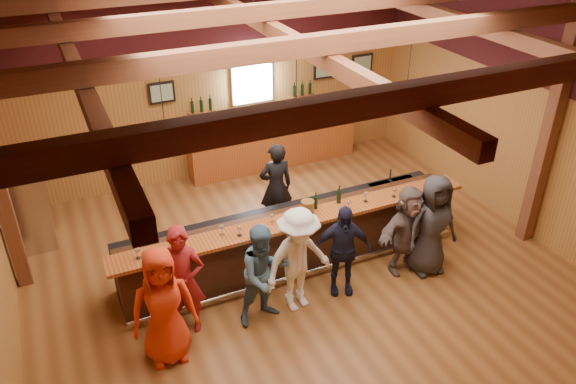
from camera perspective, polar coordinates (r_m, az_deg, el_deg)
name	(u,v)px	position (r m, az deg, el deg)	size (l,w,h in m)	color
room	(295,91)	(8.51, 0.69, 10.18)	(9.04, 9.00, 4.52)	brown
bar_counter	(292,237)	(9.83, 0.45, -4.57)	(6.30, 1.07, 1.11)	black
back_bar_cabinet	(274,147)	(13.10, -1.46, 4.56)	(4.00, 0.52, 0.95)	brown
window	(252,82)	(12.57, -3.68, 11.13)	(0.95, 0.09, 0.95)	silver
framed_pictures	(288,74)	(12.86, 0.00, 11.87)	(5.35, 0.05, 0.45)	black
wine_shelves	(254,101)	(12.66, -3.51, 9.20)	(3.00, 0.18, 0.30)	brown
pendant_lights	(296,124)	(8.64, 0.83, 6.92)	(4.24, 0.24, 1.37)	black
stainless_fridge	(27,203)	(11.09, -24.99, -1.03)	(0.70, 0.70, 1.80)	silver
customer_orange	(163,306)	(7.99, -12.57, -11.26)	(0.90, 0.59, 1.84)	red
customer_redvest	(183,281)	(8.40, -10.64, -8.86)	(0.66, 0.43, 1.80)	maroon
customer_denim	(264,274)	(8.47, -2.45, -8.34)	(0.82, 0.64, 1.69)	#456E8B
customer_white	(298,260)	(8.64, 1.04, -6.96)	(1.16, 0.67, 1.80)	white
customer_navy	(342,250)	(9.05, 5.51, -5.89)	(0.95, 0.40, 1.62)	#191B33
customer_brown	(408,229)	(9.72, 12.05, -3.74)	(1.50, 0.48, 1.62)	#655451
customer_dark	(432,225)	(9.71, 14.42, -3.29)	(0.90, 0.58, 1.84)	#2C2B2E
bartender	(276,187)	(10.59, -1.23, 0.52)	(0.65, 0.43, 1.78)	black
ice_bucket	(308,207)	(9.30, 2.00, -1.58)	(0.22, 0.22, 0.24)	brown
bottle_a	(316,202)	(9.45, 2.83, -1.05)	(0.07, 0.07, 0.31)	black
bottle_b	(339,196)	(9.63, 5.20, -0.41)	(0.07, 0.07, 0.34)	black
glass_a	(137,250)	(8.54, -15.05, -5.75)	(0.09, 0.09, 0.20)	silver
glass_b	(183,239)	(8.67, -10.62, -4.73)	(0.08, 0.08, 0.17)	silver
glass_c	(221,228)	(8.81, -6.78, -3.63)	(0.09, 0.09, 0.19)	silver
glass_d	(239,228)	(8.77, -4.99, -3.69)	(0.09, 0.09, 0.19)	silver
glass_e	(272,216)	(9.07, -1.62, -2.48)	(0.07, 0.07, 0.16)	silver
glass_f	(349,203)	(9.46, 6.23, -1.10)	(0.08, 0.08, 0.18)	silver
glass_g	(366,195)	(9.71, 7.93, -0.28)	(0.09, 0.09, 0.19)	silver
glass_h	(395,190)	(9.94, 10.78, 0.19)	(0.08, 0.08, 0.19)	silver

